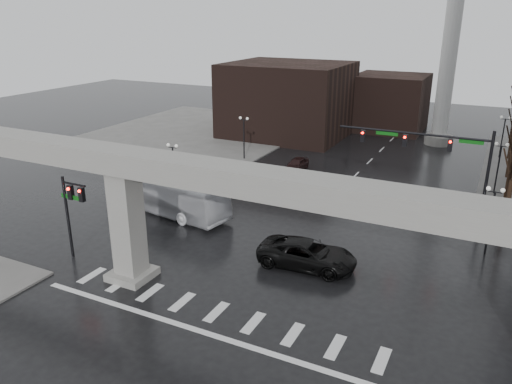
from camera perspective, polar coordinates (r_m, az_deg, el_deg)
ground at (r=30.60m, az=-3.56°, el=-12.60°), size 160.00×160.00×0.00m
sidewalk_nw at (r=72.06m, az=-7.23°, el=6.56°), size 28.00×36.00×0.15m
elevated_guideway at (r=26.96m, az=-1.53°, el=-0.84°), size 48.00×2.60×8.70m
building_far_left at (r=70.68m, az=3.64°, el=10.49°), size 16.00×14.00×10.00m
building_far_mid at (r=76.78m, az=15.03°, el=9.85°), size 10.00×10.00×8.00m
smokestack at (r=68.68m, az=21.39°, el=15.98°), size 3.60×3.60×30.00m
signal_mast_arm at (r=42.58m, az=20.11°, el=4.23°), size 12.12×0.43×8.00m
signal_left_pole at (r=36.27m, az=-20.31°, el=-1.33°), size 2.30×0.30×6.00m
lamp_right_0 at (r=38.47m, az=25.39°, el=-1.81°), size 1.22×0.32×5.11m
lamp_right_1 at (r=51.87m, az=26.05°, el=3.35°), size 1.22×0.32×5.11m
lamp_right_2 at (r=65.52m, az=26.45°, el=6.37°), size 1.22×0.32×5.11m
lamp_left_0 at (r=46.82m, az=-9.44°, el=3.52°), size 1.22×0.32×5.11m
lamp_left_1 at (r=58.33m, az=-1.39°, el=7.01°), size 1.22×0.32×5.11m
lamp_left_2 at (r=70.75m, az=3.99°, el=9.24°), size 1.22×0.32×5.11m
tree_right_0 at (r=42.51m, az=26.86°, el=-1.08°), size 1.09×1.58×7.50m
tree_right_1 at (r=50.13m, az=27.04°, el=1.92°), size 1.09×1.61×7.67m
tree_right_2 at (r=57.86m, az=27.18°, el=4.13°), size 1.10×1.63×7.85m
pickup_truck at (r=34.30m, az=5.87°, el=-7.09°), size 6.87×3.48×1.86m
city_bus at (r=43.85m, az=-10.40°, el=0.02°), size 13.18×5.35×3.58m
far_car at (r=54.95m, az=4.66°, el=3.16°), size 1.69×4.16×1.41m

